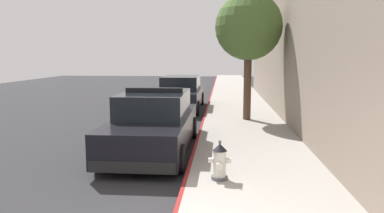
% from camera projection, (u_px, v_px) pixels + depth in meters
% --- Properties ---
extents(ground_plane, '(29.82, 60.00, 0.20)m').
position_uv_depth(ground_plane, '(94.00, 120.00, 14.75)').
color(ground_plane, '#2B2B2D').
extents(sidewalk_pavement, '(2.87, 60.00, 0.15)m').
position_uv_depth(sidewalk_pavement, '(242.00, 118.00, 14.23)').
color(sidewalk_pavement, '#9E9991').
rests_on(sidewalk_pavement, ground).
extents(curb_painted_edge, '(0.08, 60.00, 0.15)m').
position_uv_depth(curb_painted_edge, '(205.00, 117.00, 14.35)').
color(curb_painted_edge, maroon).
rests_on(curb_painted_edge, ground).
extents(storefront_building, '(6.28, 23.47, 6.09)m').
position_uv_depth(storefront_building, '(359.00, 41.00, 14.00)').
color(storefront_building, gray).
rests_on(storefront_building, ground).
extents(police_cruiser, '(1.94, 4.84, 1.68)m').
position_uv_depth(police_cruiser, '(154.00, 124.00, 9.49)').
color(police_cruiser, black).
rests_on(police_cruiser, ground).
extents(parked_car_silver_ahead, '(1.94, 4.84, 1.56)m').
position_uv_depth(parked_car_silver_ahead, '(181.00, 94.00, 16.92)').
color(parked_car_silver_ahead, black).
rests_on(parked_car_silver_ahead, ground).
extents(fire_hydrant, '(0.44, 0.40, 0.76)m').
position_uv_depth(fire_hydrant, '(220.00, 162.00, 6.91)').
color(fire_hydrant, '#4C4C51').
rests_on(fire_hydrant, sidewalk_pavement).
extents(street_tree, '(2.42, 2.42, 4.60)m').
position_uv_depth(street_tree, '(249.00, 27.00, 13.03)').
color(street_tree, brown).
rests_on(street_tree, sidewalk_pavement).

